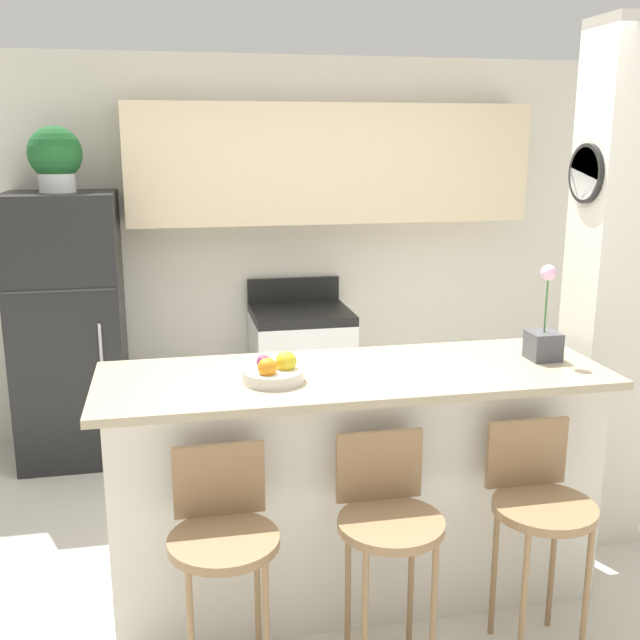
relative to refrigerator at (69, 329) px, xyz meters
name	(u,v)px	position (x,y,z in m)	size (l,w,h in m)	color
ground_plane	(352,586)	(1.39, -1.78, -0.85)	(14.00, 14.00, 0.00)	beige
wall_back	(301,212)	(1.53, 0.28, 0.68)	(5.60, 0.38, 2.55)	silver
pillar_right	(611,293)	(2.75, -1.54, 0.43)	(0.38, 0.32, 2.55)	silver
counter_bar	(353,482)	(1.39, -1.78, -0.33)	(2.19, 0.74, 1.04)	silver
refrigerator	(69,329)	(0.00, 0.00, 0.00)	(0.66, 0.63, 1.70)	black
stove_range	(301,374)	(1.48, 0.01, -0.39)	(0.64, 0.62, 1.07)	white
bar_stool_left	(223,538)	(0.78, -2.32, -0.23)	(0.40, 0.40, 0.92)	olive
bar_stool_mid	(388,521)	(1.39, -2.32, -0.23)	(0.40, 0.40, 0.92)	olive
bar_stool_right	(539,505)	(2.01, -2.32, -0.23)	(0.40, 0.40, 0.92)	olive
potted_plant_on_fridge	(55,157)	(0.00, 0.00, 1.06)	(0.32, 0.32, 0.39)	silver
orchid_vase	(544,336)	(2.27, -1.77, 0.30)	(0.13, 0.13, 0.43)	#4C4C51
fruit_bowl	(274,372)	(1.04, -1.85, 0.23)	(0.25, 0.25, 0.12)	silver
trash_bin	(164,433)	(0.55, -0.20, -0.66)	(0.28, 0.28, 0.38)	#59595B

